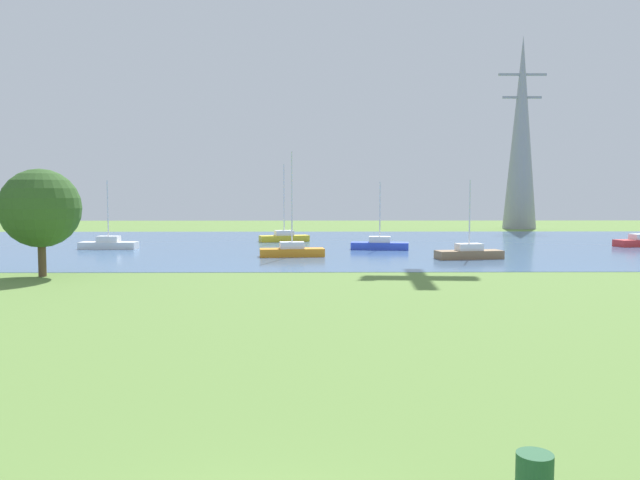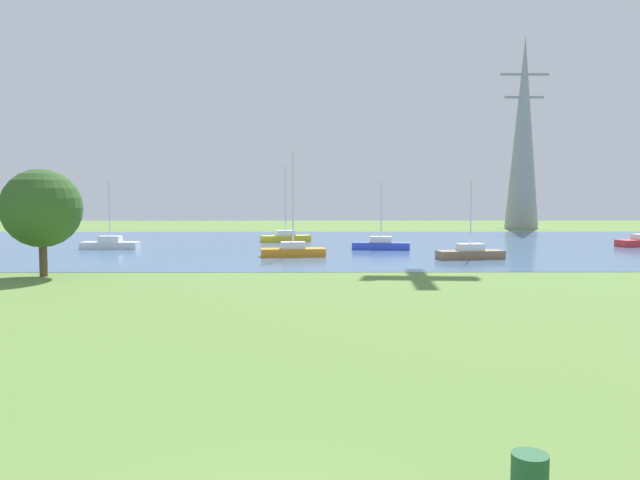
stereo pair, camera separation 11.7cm
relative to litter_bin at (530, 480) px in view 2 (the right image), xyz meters
The scene contains 10 objects.
ground_plane 20.55m from the litter_bin, 102.19° to the left, with size 160.00×160.00×0.00m, color olive.
litter_bin is the anchor object (origin of this frame).
water_surface 48.28m from the litter_bin, 95.15° to the left, with size 140.00×40.00×0.02m, color #486D9B.
sailboat_blue 43.36m from the litter_bin, 87.03° to the left, with size 4.96×2.17×5.70m.
sailboat_brown 36.60m from the litter_bin, 77.52° to the left, with size 4.99×2.31×5.69m.
sailboat_yellow 52.47m from the litter_bin, 96.80° to the left, with size 5.03×2.75×7.57m.
sailboat_orange 37.83m from the litter_bin, 97.52° to the left, with size 4.93×2.01×7.81m.
sailboat_white 48.70m from the litter_bin, 115.25° to the left, with size 4.85×1.66×5.83m.
tree_mid_shore 32.66m from the litter_bin, 125.41° to the left, with size 4.47×4.47×6.13m.
electricity_pylon 80.03m from the litter_bin, 71.93° to the left, with size 6.40×4.40×25.66m.
Camera 2 is at (1.10, -7.23, 4.72)m, focal length 35.13 mm.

